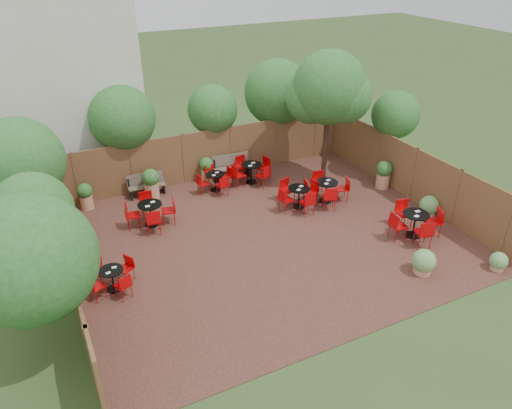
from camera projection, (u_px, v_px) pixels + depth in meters
name	position (u px, v px, depth m)	size (l,w,h in m)	color
ground	(266.00, 237.00, 15.73)	(80.00, 80.00, 0.00)	#354F23
courtyard_paving	(266.00, 237.00, 15.72)	(12.00, 10.00, 0.02)	#371C16
fence_back	(208.00, 155.00, 19.17)	(12.00, 0.08, 2.00)	brown
fence_left	(66.00, 260.00, 12.91)	(0.08, 10.00, 2.00)	brown
fence_right	(414.00, 174.00, 17.57)	(0.08, 10.00, 2.00)	brown
neighbour_building	(64.00, 74.00, 18.32)	(5.00, 4.00, 8.00)	beige
overhang_foliage	(161.00, 142.00, 15.61)	(15.58, 11.05, 2.77)	#225D1E
courtyard_tree	(329.00, 92.00, 17.62)	(2.83, 2.74, 5.09)	black
park_bench_left	(146.00, 184.00, 18.10)	(1.38, 0.52, 0.84)	brown
park_bench_right	(232.00, 166.00, 19.44)	(1.55, 0.65, 0.94)	brown
bistro_tables	(269.00, 202.00, 16.85)	(10.84, 7.54, 0.95)	black
planters	(216.00, 179.00, 18.13)	(11.06, 4.11, 1.16)	tan
low_shrubs	(438.00, 237.00, 15.07)	(3.22, 3.87, 0.74)	tan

